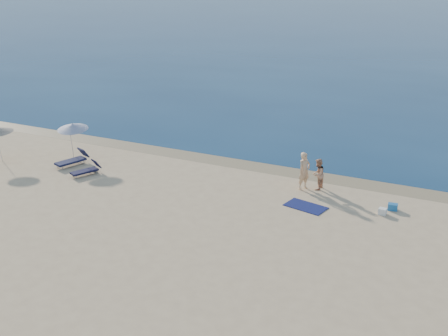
# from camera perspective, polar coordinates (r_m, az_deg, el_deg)

# --- Properties ---
(sea) EXTENTS (240.00, 160.00, 0.01)m
(sea) POSITION_cam_1_polar(r_m,az_deg,el_deg) (108.41, 20.09, 13.89)
(sea) COLOR navy
(sea) RESTS_ON ground
(wet_sand_strip) EXTENTS (240.00, 1.60, 0.00)m
(wet_sand_strip) POSITION_cam_1_polar(r_m,az_deg,el_deg) (30.75, 3.27, 0.20)
(wet_sand_strip) COLOR #847254
(wet_sand_strip) RESTS_ON ground
(person_left) EXTENTS (0.72, 0.82, 1.90)m
(person_left) POSITION_cam_1_polar(r_m,az_deg,el_deg) (27.64, 8.15, -0.31)
(person_left) COLOR #E0AD7E
(person_left) RESTS_ON ground
(person_right) EXTENTS (0.65, 0.80, 1.57)m
(person_right) POSITION_cam_1_polar(r_m,az_deg,el_deg) (27.80, 9.52, -0.63)
(person_right) COLOR tan
(person_right) RESTS_ON ground
(beach_towel) EXTENTS (2.04, 1.41, 0.03)m
(beach_towel) POSITION_cam_1_polar(r_m,az_deg,el_deg) (26.07, 8.30, -3.89)
(beach_towel) COLOR #0E1448
(beach_towel) RESTS_ON ground
(white_bag) EXTENTS (0.36, 0.32, 0.29)m
(white_bag) POSITION_cam_1_polar(r_m,az_deg,el_deg) (25.99, 15.81, -4.26)
(white_bag) COLOR white
(white_bag) RESTS_ON ground
(blue_cooler) EXTENTS (0.45, 0.34, 0.30)m
(blue_cooler) POSITION_cam_1_polar(r_m,az_deg,el_deg) (26.55, 16.77, -3.80)
(blue_cooler) COLOR #1F64A8
(blue_cooler) RESTS_ON ground
(umbrella_near) EXTENTS (2.08, 2.09, 2.20)m
(umbrella_near) POSITION_cam_1_polar(r_m,az_deg,el_deg) (32.28, -15.14, 4.08)
(umbrella_near) COLOR silver
(umbrella_near) RESTS_ON ground
(lounger_left) EXTENTS (1.20, 1.97, 0.83)m
(lounger_left) POSITION_cam_1_polar(r_m,az_deg,el_deg) (31.87, -15.10, 0.82)
(lounger_left) COLOR #161B3C
(lounger_left) RESTS_ON ground
(lounger_right) EXTENTS (1.16, 1.66, 0.70)m
(lounger_right) POSITION_cam_1_polar(r_m,az_deg,el_deg) (30.31, -13.79, -0.19)
(lounger_right) COLOR #121433
(lounger_right) RESTS_ON ground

